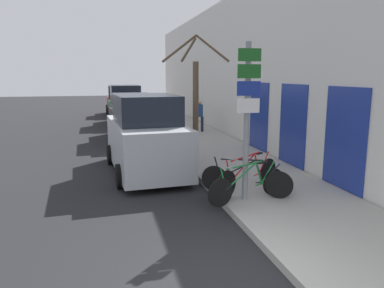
{
  "coord_description": "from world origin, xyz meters",
  "views": [
    {
      "loc": [
        -1.57,
        -4.56,
        2.98
      ],
      "look_at": [
        0.73,
        5.01,
        1.15
      ],
      "focal_mm": 35.0,
      "sensor_mm": 36.0,
      "label": 1
    }
  ],
  "objects_px": {
    "bicycle_2": "(249,175)",
    "pedestrian_near": "(200,114)",
    "parked_car_0": "(146,138)",
    "parked_car_2": "(125,107)",
    "signpost": "(247,116)",
    "bicycle_0": "(248,184)",
    "parked_car_3": "(120,102)",
    "street_tree": "(195,103)",
    "bicycle_1": "(246,179)",
    "parked_car_1": "(133,119)"
  },
  "relations": [
    {
      "from": "bicycle_2",
      "to": "pedestrian_near",
      "type": "xyz_separation_m",
      "value": [
        1.31,
        9.79,
        0.51
      ]
    },
    {
      "from": "parked_car_0",
      "to": "parked_car_2",
      "type": "relative_size",
      "value": 1.02
    },
    {
      "from": "signpost",
      "to": "bicycle_0",
      "type": "distance_m",
      "value": 1.56
    },
    {
      "from": "parked_car_3",
      "to": "pedestrian_near",
      "type": "bearing_deg",
      "value": -72.04
    },
    {
      "from": "pedestrian_near",
      "to": "street_tree",
      "type": "xyz_separation_m",
      "value": [
        -1.8,
        -6.31,
        1.02
      ]
    },
    {
      "from": "bicycle_0",
      "to": "street_tree",
      "type": "height_order",
      "value": "street_tree"
    },
    {
      "from": "bicycle_1",
      "to": "street_tree",
      "type": "bearing_deg",
      "value": 37.66
    },
    {
      "from": "parked_car_1",
      "to": "parked_car_0",
      "type": "bearing_deg",
      "value": -93.57
    },
    {
      "from": "signpost",
      "to": "parked_car_1",
      "type": "height_order",
      "value": "signpost"
    },
    {
      "from": "parked_car_0",
      "to": "parked_car_1",
      "type": "bearing_deg",
      "value": 85.44
    },
    {
      "from": "pedestrian_near",
      "to": "street_tree",
      "type": "relative_size",
      "value": 0.38
    },
    {
      "from": "bicycle_0",
      "to": "parked_car_2",
      "type": "bearing_deg",
      "value": -12.42
    },
    {
      "from": "parked_car_0",
      "to": "parked_car_2",
      "type": "height_order",
      "value": "parked_car_0"
    },
    {
      "from": "bicycle_2",
      "to": "street_tree",
      "type": "bearing_deg",
      "value": -24.18
    },
    {
      "from": "parked_car_3",
      "to": "street_tree",
      "type": "xyz_separation_m",
      "value": [
        1.63,
        -16.68,
        1.09
      ]
    },
    {
      "from": "parked_car_2",
      "to": "bicycle_1",
      "type": "bearing_deg",
      "value": -83.42
    },
    {
      "from": "street_tree",
      "to": "bicycle_1",
      "type": "bearing_deg",
      "value": -85.41
    },
    {
      "from": "bicycle_0",
      "to": "parked_car_0",
      "type": "height_order",
      "value": "parked_car_0"
    },
    {
      "from": "bicycle_1",
      "to": "street_tree",
      "type": "relative_size",
      "value": 0.46
    },
    {
      "from": "bicycle_0",
      "to": "pedestrian_near",
      "type": "xyz_separation_m",
      "value": [
        1.6,
        10.48,
        0.53
      ]
    },
    {
      "from": "signpost",
      "to": "parked_car_1",
      "type": "distance_m",
      "value": 9.63
    },
    {
      "from": "signpost",
      "to": "parked_car_2",
      "type": "height_order",
      "value": "signpost"
    },
    {
      "from": "bicycle_2",
      "to": "parked_car_2",
      "type": "distance_m",
      "value": 14.62
    },
    {
      "from": "bicycle_0",
      "to": "parked_car_3",
      "type": "height_order",
      "value": "parked_car_3"
    },
    {
      "from": "pedestrian_near",
      "to": "bicycle_1",
      "type": "bearing_deg",
      "value": 100.01
    },
    {
      "from": "bicycle_0",
      "to": "parked_car_3",
      "type": "distance_m",
      "value": 20.93
    },
    {
      "from": "bicycle_0",
      "to": "parked_car_0",
      "type": "distance_m",
      "value": 4.1
    },
    {
      "from": "signpost",
      "to": "bicycle_1",
      "type": "xyz_separation_m",
      "value": [
        0.13,
        0.29,
        -1.56
      ]
    },
    {
      "from": "signpost",
      "to": "pedestrian_near",
      "type": "height_order",
      "value": "signpost"
    },
    {
      "from": "parked_car_3",
      "to": "bicycle_1",
      "type": "bearing_deg",
      "value": -84.93
    },
    {
      "from": "signpost",
      "to": "bicycle_0",
      "type": "bearing_deg",
      "value": -77.08
    },
    {
      "from": "parked_car_1",
      "to": "bicycle_1",
      "type": "bearing_deg",
      "value": -80.85
    },
    {
      "from": "parked_car_1",
      "to": "pedestrian_near",
      "type": "bearing_deg",
      "value": 13.08
    },
    {
      "from": "parked_car_0",
      "to": "street_tree",
      "type": "height_order",
      "value": "street_tree"
    },
    {
      "from": "parked_car_0",
      "to": "parked_car_1",
      "type": "distance_m",
      "value": 5.93
    },
    {
      "from": "parked_car_0",
      "to": "pedestrian_near",
      "type": "height_order",
      "value": "parked_car_0"
    },
    {
      "from": "street_tree",
      "to": "signpost",
      "type": "bearing_deg",
      "value": -87.58
    },
    {
      "from": "parked_car_0",
      "to": "pedestrian_near",
      "type": "xyz_separation_m",
      "value": [
        3.5,
        6.89,
        -0.04
      ]
    },
    {
      "from": "bicycle_1",
      "to": "parked_car_1",
      "type": "xyz_separation_m",
      "value": [
        -1.91,
        9.11,
        0.46
      ]
    },
    {
      "from": "bicycle_1",
      "to": "parked_car_1",
      "type": "relative_size",
      "value": 0.39
    },
    {
      "from": "signpost",
      "to": "parked_car_2",
      "type": "xyz_separation_m",
      "value": [
        -1.77,
        15.03,
        -1.03
      ]
    },
    {
      "from": "bicycle_0",
      "to": "bicycle_1",
      "type": "bearing_deg",
      "value": -33.59
    },
    {
      "from": "pedestrian_near",
      "to": "bicycle_0",
      "type": "bearing_deg",
      "value": 99.78
    },
    {
      "from": "parked_car_0",
      "to": "signpost",
      "type": "bearing_deg",
      "value": -65.34
    },
    {
      "from": "bicycle_0",
      "to": "parked_car_2",
      "type": "xyz_separation_m",
      "value": [
        -1.8,
        15.15,
        0.53
      ]
    },
    {
      "from": "signpost",
      "to": "pedestrian_near",
      "type": "distance_m",
      "value": 10.54
    },
    {
      "from": "street_tree",
      "to": "bicycle_2",
      "type": "bearing_deg",
      "value": -82.09
    },
    {
      "from": "signpost",
      "to": "street_tree",
      "type": "relative_size",
      "value": 0.86
    },
    {
      "from": "signpost",
      "to": "parked_car_2",
      "type": "bearing_deg",
      "value": 96.71
    },
    {
      "from": "street_tree",
      "to": "parked_car_3",
      "type": "bearing_deg",
      "value": 95.58
    }
  ]
}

